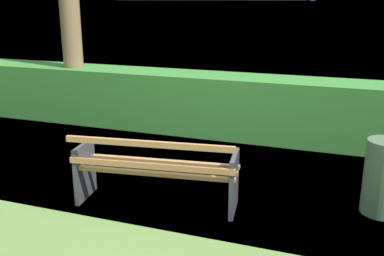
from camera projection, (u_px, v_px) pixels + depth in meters
The scene contains 5 objects.
ground_plane at pixel (158, 203), 5.30m from camera, with size 1400.00×1400.00×0.00m, color #4C6B33.
park_bench at pixel (156, 171), 5.12m from camera, with size 1.93×0.82×0.87m.
hedge_row at pixel (226, 105), 7.79m from camera, with size 12.42×0.86×1.04m, color #2D6B28.
trash_bin at pixel (384, 177), 4.95m from camera, with size 0.44×0.44×0.85m, color #385138.
fishing_boat_near at pixel (313, 0), 206.19m from camera, with size 2.68×5.99×1.07m.
Camera 1 is at (2.02, -4.41, 2.35)m, focal length 42.11 mm.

